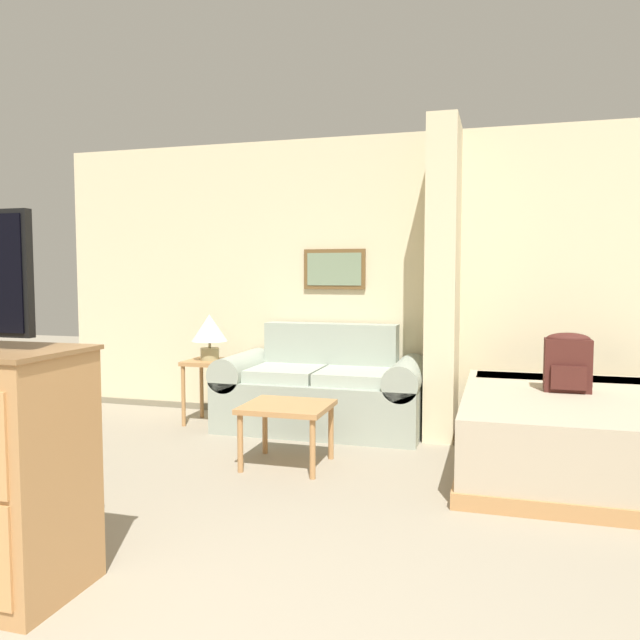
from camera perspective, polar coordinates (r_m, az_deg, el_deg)
name	(u,v)px	position (r m, az deg, el deg)	size (l,w,h in m)	color
wall_back	(383,280)	(5.75, 5.82, 3.64)	(6.49, 0.16, 2.60)	beige
wall_partition_pillar	(443,280)	(5.28, 11.20, 3.59)	(0.24, 0.66, 2.60)	beige
couch	(322,391)	(5.47, 0.21, -6.51)	(1.78, 0.84, 0.90)	#99A393
coffee_table	(287,412)	(4.44, -3.03, -8.42)	(0.60, 0.55, 0.44)	#B27F4C
side_table	(210,372)	(5.74, -10.02, -4.70)	(0.41, 0.41, 0.58)	#B27F4C
table_lamp	(209,331)	(5.69, -10.07, -0.96)	(0.32, 0.32, 0.41)	tan
bed	(577,431)	(4.72, 22.46, -9.39)	(1.57, 1.99, 0.52)	#B27F4C
backpack	(568,361)	(4.74, 21.71, -3.53)	(0.31, 0.21, 0.42)	#471E19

